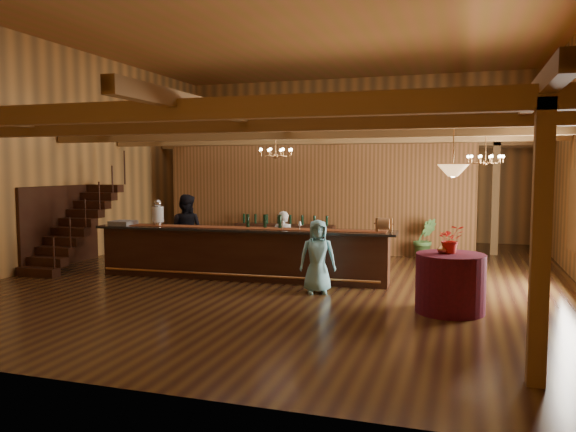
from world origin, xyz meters
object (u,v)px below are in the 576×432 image
(tasting_bar, at_px, (242,253))
(bartender, at_px, (283,243))
(chandelier_left, at_px, (276,152))
(round_table, at_px, (450,283))
(backbar_shelf, at_px, (284,238))
(beverage_dispenser, at_px, (158,213))
(raffle_drum, at_px, (384,224))
(guest, at_px, (318,257))
(chandelier_right, at_px, (485,159))
(pendant_lamp, at_px, (453,170))
(floor_plant, at_px, (425,239))
(staff_second, at_px, (186,231))

(tasting_bar, bearing_deg, bartender, 44.00)
(chandelier_left, bearing_deg, round_table, -34.82)
(tasting_bar, distance_m, backbar_shelf, 3.95)
(beverage_dispenser, xyz_separation_m, chandelier_left, (2.43, 1.26, 1.40))
(raffle_drum, distance_m, chandelier_left, 3.29)
(bartender, height_order, guest, bartender)
(chandelier_right, bearing_deg, pendant_lamp, -98.96)
(raffle_drum, bearing_deg, bartender, 164.79)
(chandelier_left, height_order, chandelier_right, same)
(tasting_bar, relative_size, floor_plant, 6.10)
(chandelier_right, distance_m, bartender, 5.03)
(round_table, height_order, chandelier_left, chandelier_left)
(round_table, bearing_deg, pendant_lamp, 90.00)
(raffle_drum, height_order, floor_plant, raffle_drum)
(staff_second, distance_m, guest, 4.10)
(staff_second, height_order, guest, staff_second)
(pendant_lamp, bearing_deg, staff_second, 158.87)
(raffle_drum, distance_m, pendant_lamp, 2.48)
(round_table, relative_size, chandelier_right, 1.44)
(round_table, height_order, floor_plant, floor_plant)
(chandelier_left, distance_m, staff_second, 2.92)
(beverage_dispenser, height_order, chandelier_right, chandelier_right)
(beverage_dispenser, bearing_deg, raffle_drum, 1.93)
(raffle_drum, distance_m, floor_plant, 3.85)
(chandelier_left, relative_size, bartender, 0.55)
(round_table, distance_m, chandelier_right, 4.55)
(raffle_drum, height_order, backbar_shelf, raffle_drum)
(floor_plant, bearing_deg, beverage_dispenser, -145.68)
(beverage_dispenser, xyz_separation_m, staff_second, (0.26, 0.84, -0.51))
(beverage_dispenser, relative_size, bartender, 0.41)
(staff_second, bearing_deg, bartender, 175.22)
(raffle_drum, distance_m, backbar_shelf, 5.18)
(round_table, distance_m, guest, 2.63)
(raffle_drum, distance_m, chandelier_right, 3.27)
(beverage_dispenser, bearing_deg, chandelier_left, 27.40)
(raffle_drum, relative_size, bartender, 0.23)
(raffle_drum, xyz_separation_m, guest, (-1.14, -1.01, -0.58))
(beverage_dispenser, distance_m, chandelier_right, 7.63)
(tasting_bar, bearing_deg, raffle_drum, -0.96)
(backbar_shelf, xyz_separation_m, floor_plant, (3.96, -0.09, 0.15))
(tasting_bar, bearing_deg, backbar_shelf, 91.03)
(round_table, bearing_deg, chandelier_right, 81.04)
(tasting_bar, distance_m, chandelier_left, 2.57)
(beverage_dispenser, xyz_separation_m, pendant_lamp, (6.51, -1.58, 0.99))
(floor_plant, bearing_deg, staff_second, -150.66)
(tasting_bar, distance_m, bartender, 1.06)
(tasting_bar, height_order, chandelier_left, chandelier_left)
(raffle_drum, bearing_deg, chandelier_right, 47.98)
(bartender, distance_m, guest, 2.07)
(chandelier_right, distance_m, staff_second, 7.26)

